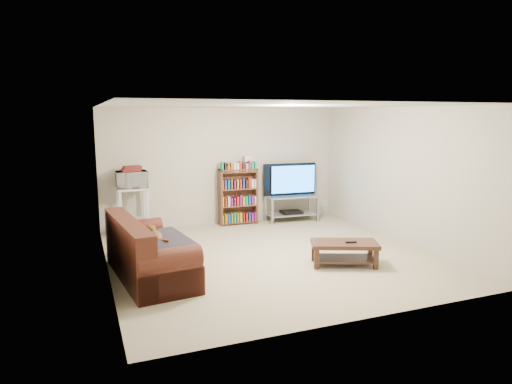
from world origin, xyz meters
name	(u,v)px	position (x,y,z in m)	size (l,w,h in m)	color
floor	(271,256)	(0.00, 0.00, 0.00)	(5.00, 5.00, 0.00)	#C5B793
ceiling	(272,106)	(0.00, 0.00, 2.40)	(5.00, 5.00, 0.00)	white
wall_back	(224,167)	(0.00, 2.50, 1.20)	(5.00, 5.00, 0.00)	beige
wall_front	(363,215)	(0.00, -2.50, 1.20)	(5.00, 5.00, 0.00)	beige
wall_left	(105,193)	(-2.50, 0.00, 1.20)	(5.00, 5.00, 0.00)	beige
wall_right	(401,175)	(2.50, 0.00, 1.20)	(5.00, 5.00, 0.00)	beige
sofa	(145,257)	(-2.02, -0.26, 0.30)	(1.08, 2.06, 0.85)	#4C1E13
blanket	(160,243)	(-1.83, -0.37, 0.51)	(0.76, 0.99, 0.10)	#2C2731
cat	(156,236)	(-1.85, -0.19, 0.57)	(0.22, 0.54, 0.16)	brown
coffee_table	(344,249)	(0.87, -0.80, 0.25)	(1.11, 0.84, 0.36)	#3C2115
remote	(351,242)	(0.94, -0.88, 0.37)	(0.16, 0.05, 0.02)	black
tv_stand	(291,204)	(1.41, 2.16, 0.37)	(1.13, 0.56, 0.55)	#999EA3
television	(292,180)	(1.41, 2.16, 0.89)	(1.19, 0.16, 0.68)	black
dvd_player	(291,212)	(1.41, 2.16, 0.19)	(0.44, 0.31, 0.06)	black
bookshelf	(238,196)	(0.24, 2.30, 0.60)	(0.81, 0.27, 1.16)	#57311E
shelf_clutter	(242,164)	(0.34, 2.31, 1.27)	(0.59, 0.19, 0.28)	silver
microwave_stand	(133,205)	(-1.90, 2.18, 0.58)	(0.58, 0.43, 0.91)	silver
microwave	(132,179)	(-1.90, 2.18, 1.07)	(0.56, 0.38, 0.31)	silver
game_boxes	(131,170)	(-1.90, 2.18, 1.25)	(0.33, 0.29, 0.05)	maroon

